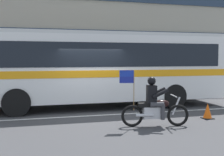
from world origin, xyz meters
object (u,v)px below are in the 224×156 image
at_px(traffic_cone, 208,111).
at_px(motorcycle_with_rider, 154,105).
at_px(transit_bus, 99,64).
at_px(fire_hydrant, 67,89).

bearing_deg(traffic_cone, motorcycle_with_rider, -165.84).
bearing_deg(motorcycle_with_rider, transit_bus, 102.07).
bearing_deg(transit_bus, motorcycle_with_rider, -77.93).
relative_size(motorcycle_with_rider, fire_hydrant, 2.88).
bearing_deg(motorcycle_with_rider, traffic_cone, 14.16).
xyz_separation_m(transit_bus, traffic_cone, (3.16, -3.40, -1.62)).
relative_size(motorcycle_with_rider, traffic_cone, 3.93).
xyz_separation_m(fire_hydrant, traffic_cone, (4.20, -6.47, -0.26)).
distance_m(motorcycle_with_rider, traffic_cone, 2.41).
relative_size(transit_bus, traffic_cone, 19.97).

